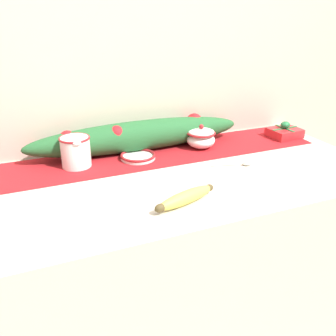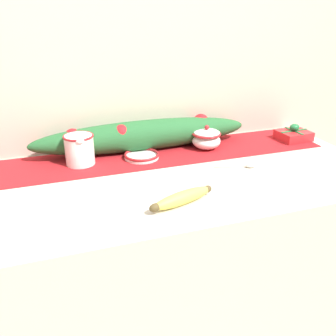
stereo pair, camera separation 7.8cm
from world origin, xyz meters
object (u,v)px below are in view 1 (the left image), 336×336
Objects in this scene: small_dish at (138,156)px; gift_box at (284,132)px; cream_pitcher at (76,151)px; banana at (185,198)px; sugar_bowl at (201,138)px; spoon at (244,164)px.

small_dish is 0.98× the size of gift_box.
cream_pitcher is at bearing 175.15° from small_dish.
banana is 0.79m from gift_box.
small_dish is 0.70m from gift_box.
sugar_bowl reaches higher than banana.
banana is 1.62× the size of gift_box.
spoon is (0.06, -0.23, -0.04)m from sugar_bowl.
banana reaches higher than small_dish.
spoon is 1.05× the size of gift_box.
gift_box is (0.42, -0.02, -0.02)m from sugar_bowl.
spoon is at bearing -74.76° from sugar_bowl.
cream_pitcher reaches higher than gift_box.
sugar_bowl is (0.52, -0.00, -0.02)m from cream_pitcher.
small_dish is at bearing 164.16° from spoon.
cream_pitcher is 0.94× the size of gift_box.
banana is at bearing -58.93° from cream_pitcher.
small_dish is (0.23, -0.02, -0.05)m from cream_pitcher.
sugar_bowl is 0.42m from gift_box.
banana is (0.25, -0.42, -0.04)m from cream_pitcher.
sugar_bowl is 0.85× the size of gift_box.
banana is (-0.27, -0.42, -0.03)m from sugar_bowl.
cream_pitcher reaches higher than sugar_bowl.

